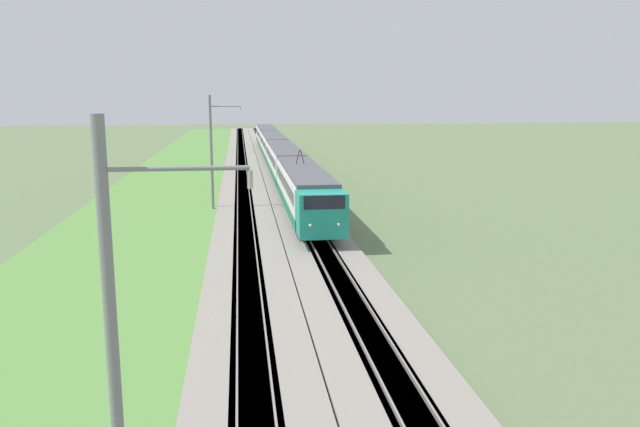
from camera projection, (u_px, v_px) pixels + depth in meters
name	position (u px, v px, depth m)	size (l,w,h in m)	color
ballast_main	(244.00, 198.00, 55.94)	(240.00, 4.40, 0.30)	gray
ballast_adjacent	(293.00, 197.00, 56.51)	(240.00, 4.40, 0.30)	gray
track_main	(244.00, 198.00, 55.94)	(240.00, 1.57, 0.45)	#4C4238
track_adjacent	(293.00, 197.00, 56.51)	(240.00, 1.57, 0.45)	#4C4238
grass_verge	(170.00, 201.00, 55.14)	(240.00, 13.64, 0.12)	#5B8E42
passenger_train	(278.00, 152.00, 77.27)	(84.73, 3.01, 4.97)	teal
catenary_mast_near	(117.00, 367.00, 10.71)	(0.22, 2.56, 8.92)	slate
catenary_mast_mid	(212.00, 152.00, 50.04)	(0.22, 2.56, 9.27)	slate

